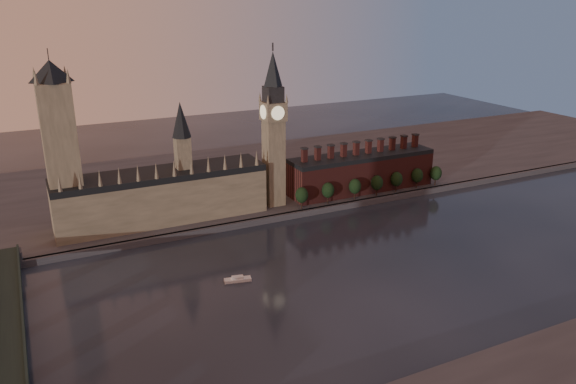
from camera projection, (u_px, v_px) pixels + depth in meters
name	position (u px, v px, depth m)	size (l,w,h in m)	color
ground	(346.00, 281.00, 287.64)	(900.00, 900.00, 0.00)	black
north_bank	(226.00, 181.00, 438.22)	(900.00, 182.00, 4.00)	#4C4B51
palace_of_westminster	(163.00, 193.00, 351.53)	(130.00, 30.30, 74.00)	gray
victoria_tower	(60.00, 145.00, 316.34)	(24.00, 24.00, 108.00)	gray
big_ben	(273.00, 128.00, 366.57)	(15.00, 15.00, 107.00)	gray
chimney_block	(361.00, 171.00, 408.30)	(110.00, 25.00, 37.00)	#542220
embankment_tree_0	(302.00, 195.00, 372.31)	(8.60, 8.60, 14.88)	black
embankment_tree_1	(328.00, 190.00, 381.82)	(8.60, 8.60, 14.88)	black
embankment_tree_2	(355.00, 186.00, 389.63)	(8.60, 8.60, 14.88)	black
embankment_tree_3	(377.00, 183.00, 397.07)	(8.60, 8.60, 14.88)	black
embankment_tree_4	(397.00, 179.00, 405.02)	(8.60, 8.60, 14.88)	black
embankment_tree_5	(417.00, 175.00, 413.46)	(8.60, 8.60, 14.88)	black
embankment_tree_6	(436.00, 173.00, 418.67)	(8.60, 8.60, 14.88)	black
westminster_bridge	(10.00, 350.00, 218.85)	(14.00, 200.00, 11.55)	black
river_boat	(238.00, 279.00, 287.23)	(14.27, 6.67, 2.75)	white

